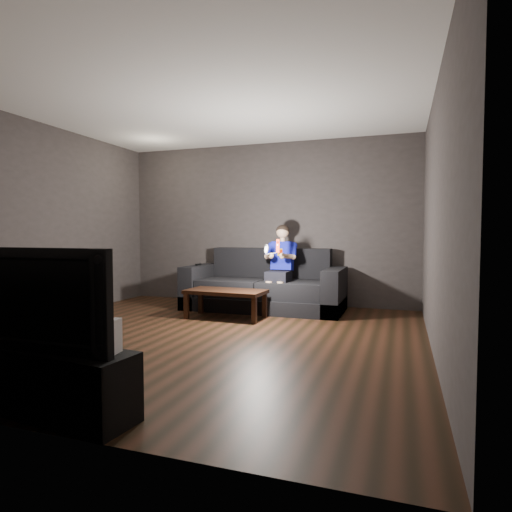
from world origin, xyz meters
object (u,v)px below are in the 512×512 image
at_px(child, 281,259).
at_px(media_console, 51,381).
at_px(coffee_table, 226,294).
at_px(sofa, 264,289).

height_order(child, media_console, child).
bearing_deg(child, coffee_table, -125.47).
bearing_deg(media_console, coffee_table, 98.84).
bearing_deg(coffee_table, child, 54.53).
xyz_separation_m(sofa, media_console, (-0.13, -4.17, -0.09)).
height_order(child, coffee_table, child).
xyz_separation_m(child, media_console, (-0.41, -4.10, -0.57)).
xyz_separation_m(child, coffee_table, (-0.57, -0.80, -0.44)).
height_order(sofa, child, child).
distance_m(child, coffee_table, 1.07).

